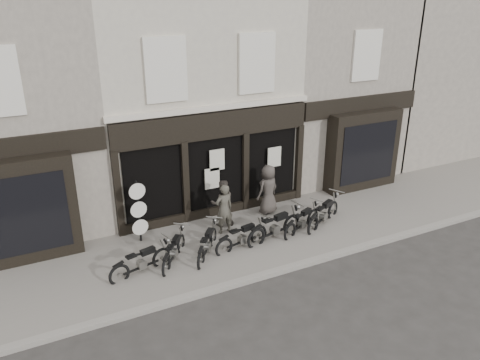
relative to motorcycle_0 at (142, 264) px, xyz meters
name	(u,v)px	position (x,y,z in m)	size (l,w,h in m)	color
ground_plane	(255,254)	(3.46, -0.41, -0.39)	(90.00, 90.00, 0.00)	#2D2B28
pavement	(242,240)	(3.46, 0.49, -0.33)	(30.00, 4.20, 0.12)	slate
kerb	(275,272)	(3.46, -1.66, -0.32)	(30.00, 0.25, 0.13)	gray
central_building	(183,91)	(3.46, 5.54, 3.70)	(7.30, 6.22, 8.34)	beige
neighbour_left	(2,109)	(-2.89, 5.48, 3.65)	(5.60, 6.73, 8.34)	#9D9384
neighbour_right	(319,80)	(9.81, 5.48, 3.65)	(5.60, 6.73, 8.34)	#9D9384
filler_right	(448,66)	(17.96, 5.59, 3.71)	(11.00, 6.00, 8.20)	#9D9384
motorcycle_0	(142,264)	(0.00, 0.00, 0.00)	(1.99, 0.79, 0.97)	black
motorcycle_1	(174,253)	(1.04, 0.20, -0.01)	(1.39, 1.65, 0.93)	black
motorcycle_2	(207,246)	(2.08, 0.11, 0.00)	(1.44, 1.70, 0.96)	black
motorcycle_3	(242,239)	(3.24, 0.01, 0.00)	(2.01, 0.68, 0.97)	black
motorcycle_4	(275,229)	(4.46, 0.04, 0.05)	(2.27, 0.82, 1.10)	black
motorcycle_5	(302,223)	(5.55, 0.10, 0.00)	(1.89, 1.05, 0.97)	black
motorcycle_6	(324,216)	(6.48, 0.17, 0.03)	(2.02, 1.27, 1.05)	black
man_left	(224,209)	(3.13, 1.13, 0.60)	(0.63, 0.41, 1.72)	#434037
man_centre	(222,203)	(3.30, 1.66, 0.56)	(0.81, 0.63, 1.66)	#3B3530
man_right	(268,189)	(5.20, 1.82, 0.65)	(0.89, 0.58, 1.82)	#3F3935
advert_sign_post	(139,214)	(0.46, 1.80, 0.69)	(0.54, 0.35, 2.22)	black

